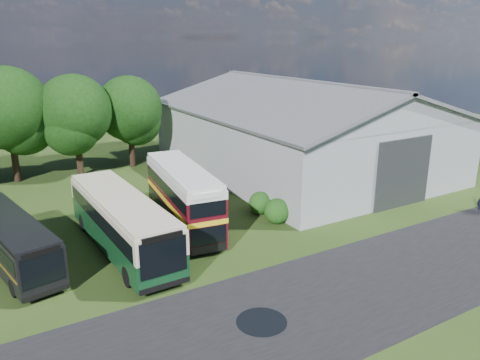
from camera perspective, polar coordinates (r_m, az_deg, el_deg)
ground at (r=23.79m, az=1.68°, el=-12.44°), size 120.00×120.00×0.00m
asphalt_road at (r=23.38m, az=12.17°, el=-13.43°), size 60.00×8.00×0.02m
puddle at (r=20.95m, az=2.64°, el=-16.92°), size 2.20×2.20×0.01m
storage_shed at (r=43.13m, az=7.25°, el=6.80°), size 18.80×24.80×8.15m
tree_mid at (r=42.74m, az=-26.47°, el=7.82°), size 6.80×6.80×9.60m
tree_right_a at (r=42.49m, az=-19.52°, el=7.89°), size 6.26×6.26×8.83m
tree_right_b at (r=44.52m, az=-13.35°, el=8.45°), size 5.98×5.98×8.45m
shrub_front at (r=31.12m, az=4.49°, el=-5.14°), size 1.70×1.70×1.70m
shrub_mid at (r=32.65m, az=2.48°, el=-4.01°), size 1.60×1.60×1.60m
bus_green_single at (r=27.29m, az=-14.17°, el=-4.99°), size 3.05×11.77×3.22m
bus_maroon_double at (r=29.68m, az=-6.93°, el=-2.19°), size 3.52×9.57×4.02m
bus_dark_single at (r=27.70m, az=-26.18°, el=-6.59°), size 4.04×10.00×2.69m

